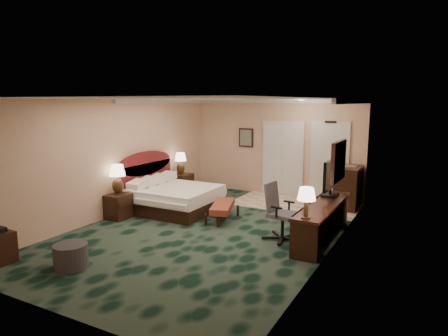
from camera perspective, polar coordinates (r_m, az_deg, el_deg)
The scene contains 25 objects.
floor at distance 8.40m, azimuth -2.21°, elevation -8.89°, with size 5.00×7.50×0.00m, color black.
ceiling at distance 7.97m, azimuth -2.33°, elevation 9.86°, with size 5.00×7.50×0.00m, color white.
wall_back at distance 11.43m, azimuth 7.33°, elevation 2.90°, with size 5.00×0.00×2.70m, color tan.
wall_front at distance 5.27m, azimuth -23.54°, elevation -5.56°, with size 5.00×0.00×2.70m, color tan.
wall_left at distance 9.58m, azimuth -15.26°, elevation 1.37°, with size 0.00×7.50×2.70m, color tan.
wall_right at distance 7.16m, azimuth 15.26°, elevation -1.30°, with size 0.00×7.50×2.70m, color tan.
crown_molding at distance 7.97m, azimuth -2.33°, elevation 9.50°, with size 5.00×7.50×0.10m, color silver, non-canonical shape.
tile_patch at distance 10.59m, azimuth 10.08°, elevation -5.10°, with size 3.20×1.70×0.01m, color tan.
headboard at distance 10.38m, azimuth -11.08°, elevation -1.50°, with size 0.12×2.00×1.40m, color #521011, non-canonical shape.
entry_door at distance 10.99m, azimuth 14.80°, elevation 0.82°, with size 1.02×0.06×2.18m, color silver.
closet_doors at distance 11.35m, azimuth 8.41°, elevation 1.30°, with size 1.20×0.06×2.10m, color silver.
wall_art at distance 11.72m, azimuth 3.17°, elevation 4.35°, with size 0.45×0.06×0.55m, color #51665B.
wall_mirror at distance 7.71m, azimuth 16.05°, elevation 0.93°, with size 0.05×0.95×0.75m, color white.
bed at distance 9.82m, azimuth -6.89°, elevation -4.43°, with size 1.87×1.74×0.59m, color white.
nightstand_near at distance 9.46m, azimuth -14.85°, elevation -5.32°, with size 0.45×0.51×0.56m, color black.
nightstand_far at distance 11.32m, azimuth -6.13°, elevation -2.43°, with size 0.51×0.59×0.64m, color black.
lamp_near at distance 9.36m, azimuth -14.96°, elevation -1.60°, with size 0.36×0.36×0.68m, color black, non-canonical shape.
lamp_far at distance 11.18m, azimuth -6.22°, elevation 0.65°, with size 0.32×0.32×0.60m, color black, non-canonical shape.
bed_bench at distance 9.02m, azimuth -0.22°, elevation -6.28°, with size 0.40×1.16×0.39m, color brown.
ottoman at distance 7.02m, azimuth -21.04°, elevation -11.63°, with size 0.54×0.54×0.38m, color #2E2E30.
desk at distance 7.97m, azimuth 13.84°, elevation -7.50°, with size 0.53×2.47×0.71m, color black.
tv at distance 8.47m, azimuth 15.01°, elevation -1.39°, with size 0.08×0.99×0.77m, color black.
desk_lamp at distance 6.80m, azimuth 11.67°, elevation -4.90°, with size 0.31×0.31×0.54m, color black, non-canonical shape.
desk_chair at distance 7.77m, azimuth 8.40°, elevation -6.26°, with size 0.64×0.60×1.10m, color #444449, non-canonical shape.
minibar at distance 10.46m, azimuth 17.34°, elevation -2.68°, with size 0.55×0.99×1.04m, color black.
Camera 1 is at (4.05, -6.86, 2.65)m, focal length 32.00 mm.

